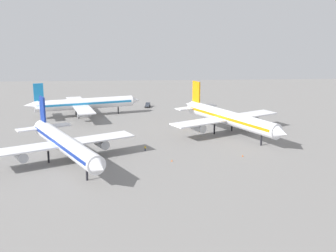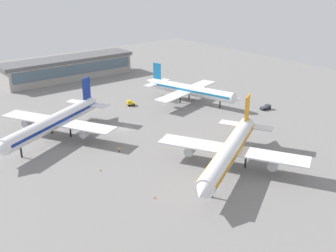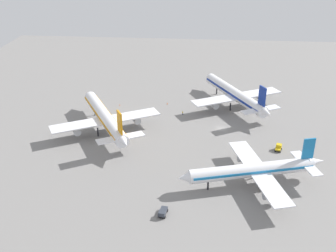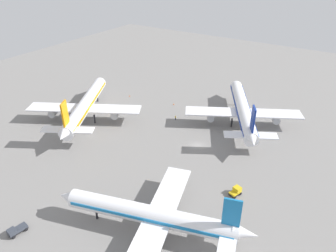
% 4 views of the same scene
% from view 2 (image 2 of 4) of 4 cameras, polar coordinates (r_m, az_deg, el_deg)
% --- Properties ---
extents(ground, '(288.00, 288.00, 0.00)m').
position_cam_2_polar(ground, '(148.21, -6.16, -0.36)').
color(ground, gray).
extents(terminal_building, '(68.98, 15.98, 11.17)m').
position_cam_2_polar(terminal_building, '(219.89, -13.69, 7.88)').
color(terminal_building, '#9E9993').
rests_on(terminal_building, ground).
extents(airplane_at_gate, '(49.47, 41.27, 16.41)m').
position_cam_2_polar(airplane_at_gate, '(142.11, -15.59, 0.57)').
color(airplane_at_gate, white).
rests_on(airplane_at_gate, ground).
extents(airplane_taxiing, '(49.59, 41.43, 16.54)m').
position_cam_2_polar(airplane_taxiing, '(116.76, 8.66, -3.41)').
color(airplane_taxiing, white).
rests_on(airplane_taxiing, ground).
extents(airplane_distant, '(38.78, 47.40, 14.70)m').
position_cam_2_polar(airplane_distant, '(175.62, 3.09, 5.04)').
color(airplane_distant, white).
rests_on(airplane_distant, ground).
extents(pushback_tractor, '(4.63, 2.73, 1.90)m').
position_cam_2_polar(pushback_tractor, '(171.75, 13.50, 2.56)').
color(pushback_tractor, black).
rests_on(pushback_tractor, ground).
extents(baggage_tug, '(3.64, 3.05, 2.30)m').
position_cam_2_polar(baggage_tug, '(172.40, -5.30, 3.21)').
color(baggage_tug, black).
rests_on(baggage_tug, ground).
extents(ground_crew_worker, '(0.58, 0.40, 1.67)m').
position_cam_2_polar(ground_crew_worker, '(129.39, -6.83, -3.29)').
color(ground_crew_worker, '#1E2338').
rests_on(ground_crew_worker, ground).
extents(safety_cone_near_gate, '(0.44, 0.44, 0.60)m').
position_cam_2_polar(safety_cone_near_gate, '(104.22, -1.87, -9.93)').
color(safety_cone_near_gate, '#EA590C').
rests_on(safety_cone_near_gate, ground).
extents(safety_cone_mid_apron, '(0.44, 0.44, 0.60)m').
position_cam_2_polar(safety_cone_mid_apron, '(118.71, -9.40, -6.09)').
color(safety_cone_mid_apron, '#EA590C').
rests_on(safety_cone_mid_apron, ground).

